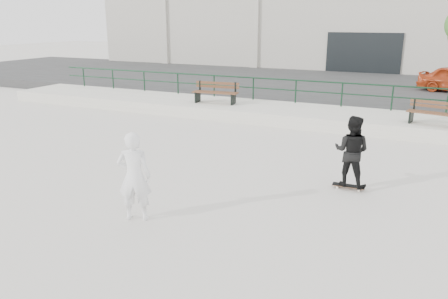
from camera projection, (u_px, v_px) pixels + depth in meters
The scene contains 10 objects.
ground at pixel (203, 210), 9.68m from camera, with size 120.00×120.00×0.00m, color silver.
ledge at pixel (310, 116), 17.87m from camera, with size 30.00×3.00×0.50m, color silver.
parking_strip at pixel (346, 88), 25.26m from camera, with size 60.00×14.00×0.50m, color #313131.
railing at pixel (319, 88), 18.72m from camera, with size 28.00×0.06×1.03m.
commercial_building at pixel (380, 13), 36.19m from camera, with size 44.20×16.33×8.00m.
bench_left at pixel (216, 93), 19.19m from camera, with size 2.06×0.78×0.93m.
bench_right at pixel (435, 114), 15.18m from camera, with size 1.85×0.86×0.82m.
skateboard at pixel (348, 186), 10.86m from camera, with size 0.78×0.23×0.09m.
standing_skater at pixel (352, 151), 10.60m from camera, with size 0.86×0.67×1.76m, color black.
seated_skater at pixel (134, 177), 8.96m from camera, with size 0.69×0.46×1.90m, color white.
Camera 1 is at (4.15, -7.88, 4.05)m, focal length 35.00 mm.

